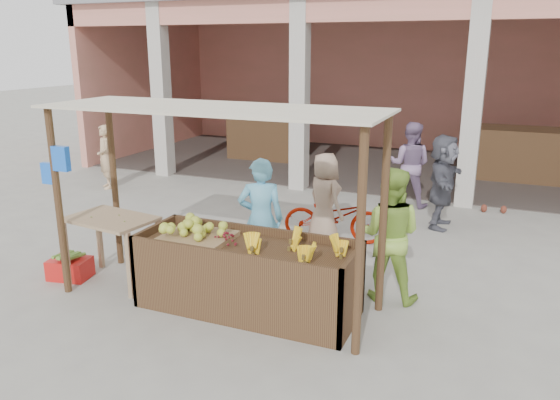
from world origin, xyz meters
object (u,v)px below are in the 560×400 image
at_px(motorcycle, 334,215).
at_px(vendor_blue, 261,216).
at_px(side_table, 111,228).
at_px(vendor_green, 389,231).
at_px(fruit_stall, 247,278).
at_px(red_crate, 70,268).

bearing_deg(motorcycle, vendor_blue, 153.41).
bearing_deg(side_table, vendor_green, 22.90).
bearing_deg(vendor_blue, fruit_stall, 80.07).
bearing_deg(vendor_blue, red_crate, -1.59).
xyz_separation_m(side_table, vendor_blue, (1.75, 0.86, 0.13)).
height_order(fruit_stall, vendor_blue, vendor_blue).
relative_size(side_table, red_crate, 2.30).
xyz_separation_m(red_crate, vendor_green, (4.08, 1.06, 0.74)).
bearing_deg(vendor_blue, side_table, 1.86).
height_order(fruit_stall, vendor_green, vendor_green).
bearing_deg(motorcycle, vendor_green, -155.97).
height_order(fruit_stall, motorcycle, motorcycle).
bearing_deg(vendor_green, side_table, 12.52).
bearing_deg(vendor_blue, motorcycle, -129.63).
bearing_deg(motorcycle, red_crate, 122.51).
distance_m(side_table, vendor_green, 3.56).
distance_m(red_crate, vendor_blue, 2.71).
xyz_separation_m(fruit_stall, vendor_blue, (-0.23, 0.90, 0.49)).
distance_m(fruit_stall, vendor_green, 1.80).
bearing_deg(red_crate, side_table, 1.13).
bearing_deg(side_table, motorcycle, 57.57).
xyz_separation_m(fruit_stall, side_table, (-1.98, 0.04, 0.36)).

